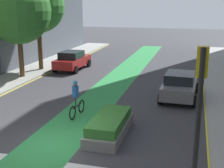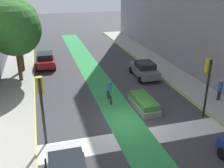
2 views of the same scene
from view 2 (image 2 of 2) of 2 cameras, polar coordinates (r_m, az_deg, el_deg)
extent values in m
plane|color=#38383D|center=(17.92, 3.14, -8.32)|extent=(120.00, 120.00, 0.00)
cube|color=#2D8C47|center=(17.90, 2.92, -8.34)|extent=(2.40, 60.00, 0.01)
cube|color=silver|center=(16.34, 5.47, -11.73)|extent=(12.00, 1.80, 0.01)
cube|color=#9E9E99|center=(17.26, -21.59, -11.08)|extent=(3.00, 60.00, 0.15)
cube|color=yellow|center=(17.17, -16.52, -10.82)|extent=(0.16, 60.00, 0.01)
cube|color=#9E9E99|center=(21.31, 22.64, -4.66)|extent=(3.00, 60.00, 0.15)
cube|color=yellow|center=(20.48, 19.29, -5.47)|extent=(0.16, 60.00, 0.01)
cylinder|color=black|center=(18.71, 20.16, -1.13)|extent=(0.16, 0.16, 4.22)
cube|color=gold|center=(18.31, 20.48, 3.80)|extent=(0.35, 0.28, 0.95)
sphere|color=#3F0A0A|center=(18.33, 20.36, 4.83)|extent=(0.20, 0.20, 0.20)
sphere|color=yellow|center=(18.42, 20.23, 3.94)|extent=(0.20, 0.20, 0.20)
sphere|color=#0C3814|center=(18.51, 20.11, 3.06)|extent=(0.20, 0.20, 0.20)
cylinder|color=black|center=(15.25, -14.99, -6.04)|extent=(0.16, 0.16, 4.15)
cube|color=gold|center=(14.77, -15.64, -0.20)|extent=(0.35, 0.28, 0.95)
sphere|color=#3F0A0A|center=(14.79, -15.77, 1.07)|extent=(0.20, 0.20, 0.20)
sphere|color=yellow|center=(14.90, -15.65, 0.00)|extent=(0.20, 0.20, 0.20)
sphere|color=#0C3814|center=(15.01, -15.53, -1.06)|extent=(0.20, 0.20, 0.20)
cube|color=#A51919|center=(29.53, -14.43, 5.01)|extent=(1.91, 4.24, 0.70)
cube|color=black|center=(29.16, -14.54, 6.07)|extent=(1.65, 2.04, 0.55)
cylinder|color=black|center=(31.06, -16.09, 5.01)|extent=(0.24, 0.65, 0.64)
cylinder|color=black|center=(31.05, -12.77, 5.33)|extent=(0.24, 0.65, 0.64)
cylinder|color=black|center=(28.25, -16.11, 3.30)|extent=(0.24, 0.65, 0.64)
cylinder|color=black|center=(28.24, -12.47, 3.65)|extent=(0.24, 0.65, 0.64)
cylinder|color=black|center=(15.70, 23.12, -13.89)|extent=(0.24, 0.65, 0.64)
cube|color=black|center=(12.31, -9.78, -17.62)|extent=(1.62, 2.02, 0.55)
cylinder|color=black|center=(14.21, -14.06, -16.79)|extent=(0.23, 0.64, 0.64)
cylinder|color=black|center=(14.28, -6.57, -15.94)|extent=(0.23, 0.64, 0.64)
cube|color=slate|center=(25.72, 7.07, 2.99)|extent=(1.98, 4.27, 0.70)
cube|color=black|center=(25.34, 7.29, 4.18)|extent=(1.69, 2.07, 0.55)
cylinder|color=black|center=(26.86, 4.15, 3.16)|extent=(0.25, 0.65, 0.64)
cylinder|color=black|center=(27.44, 7.74, 3.43)|extent=(0.25, 0.65, 0.64)
cylinder|color=black|center=(24.25, 6.23, 0.93)|extent=(0.25, 0.65, 0.64)
cylinder|color=black|center=(24.89, 10.14, 1.28)|extent=(0.25, 0.65, 0.64)
torus|color=black|center=(21.02, -0.86, -2.37)|extent=(0.10, 0.68, 0.68)
torus|color=black|center=(20.09, -0.25, -3.59)|extent=(0.10, 0.68, 0.68)
cylinder|color=black|center=(20.48, -0.56, -2.51)|extent=(0.12, 0.95, 0.06)
cylinder|color=black|center=(20.23, -0.48, -1.99)|extent=(0.05, 0.05, 0.50)
cylinder|color=#2659B2|center=(20.02, -0.48, -0.62)|extent=(0.32, 0.32, 0.55)
sphere|color=#8C6647|center=(19.87, -0.49, 0.40)|extent=(0.22, 0.22, 0.22)
sphere|color=#268CCC|center=(19.86, -0.49, 0.51)|extent=(0.23, 0.23, 0.23)
cylinder|color=#262638|center=(22.10, 22.45, -2.29)|extent=(0.28, 0.28, 0.80)
cylinder|color=#2659B2|center=(21.82, 22.74, -0.49)|extent=(0.34, 0.34, 0.71)
sphere|color=tan|center=(21.65, 22.92, 0.66)|extent=(0.23, 0.23, 0.23)
cylinder|color=brown|center=(25.54, -19.73, 4.14)|extent=(0.36, 0.36, 3.12)
sphere|color=#2D6B28|center=(24.79, -20.71, 11.21)|extent=(4.74, 4.74, 4.74)
cylinder|color=brown|center=(28.13, -19.35, 6.32)|extent=(0.36, 0.36, 3.61)
sphere|color=#387F33|center=(27.47, -20.25, 12.94)|extent=(4.30, 4.30, 4.30)
cube|color=slate|center=(19.73, 6.96, -4.66)|extent=(1.38, 3.40, 0.45)
cube|color=#33722D|center=(19.54, 7.02, -3.55)|extent=(1.24, 3.06, 0.40)
camera|label=1|loc=(11.81, 48.39, -3.60)|focal=49.77mm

